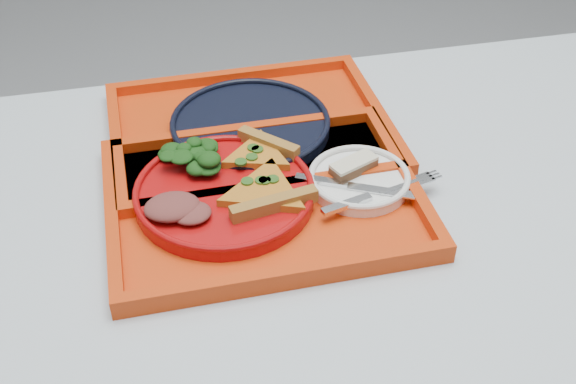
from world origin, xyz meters
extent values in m
cube|color=silver|center=(0.00, 0.00, 0.73)|extent=(1.60, 0.80, 0.03)
cube|color=red|center=(-0.16, 0.00, 0.76)|extent=(0.45, 0.35, 0.01)
cube|color=red|center=(-0.14, 0.18, 0.76)|extent=(0.46, 0.36, 0.01)
cylinder|color=#A20A0B|center=(-0.21, 0.01, 0.77)|extent=(0.26, 0.26, 0.02)
cylinder|color=white|center=(-0.01, 0.00, 0.77)|extent=(0.15, 0.15, 0.01)
cylinder|color=black|center=(-0.14, 0.18, 0.77)|extent=(0.26, 0.26, 0.02)
ellipsoid|color=black|center=(-0.25, 0.09, 0.80)|extent=(0.09, 0.08, 0.04)
ellipsoid|color=brown|center=(-0.29, -0.02, 0.79)|extent=(0.08, 0.06, 0.02)
cube|color=#462D17|center=(-0.02, 0.02, 0.78)|extent=(0.08, 0.06, 0.02)
cube|color=beige|center=(-0.02, 0.02, 0.79)|extent=(0.08, 0.06, 0.00)
cube|color=silver|center=(-0.02, -0.02, 0.78)|extent=(0.17, 0.10, 0.01)
cube|color=silver|center=(0.00, -0.04, 0.78)|extent=(0.18, 0.07, 0.01)
camera|label=1|loc=(-0.30, -0.79, 1.44)|focal=45.00mm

